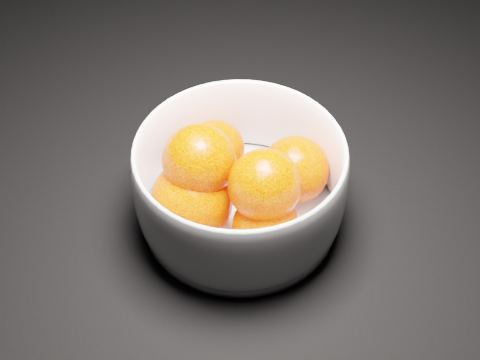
{
  "coord_description": "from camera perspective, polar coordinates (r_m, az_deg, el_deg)",
  "views": [
    {
      "loc": [
        0.18,
        -0.66,
        0.49
      ],
      "look_at": [
        0.19,
        -0.25,
        0.05
      ],
      "focal_mm": 50.0,
      "sensor_mm": 36.0,
      "label": 1
    }
  ],
  "objects": [
    {
      "name": "orange_pile",
      "position": [
        0.59,
        -0.53,
        -0.24
      ],
      "size": [
        0.16,
        0.15,
        0.11
      ],
      "color": "#F73B07",
      "rests_on": "bowl"
    },
    {
      "name": "bowl",
      "position": [
        0.6,
        -0.0,
        -0.31
      ],
      "size": [
        0.19,
        0.19,
        0.09
      ],
      "rotation": [
        0.0,
        0.0,
        0.2
      ],
      "color": "silver",
      "rests_on": "ground"
    },
    {
      "name": "ground",
      "position": [
        0.84,
        -14.15,
        9.78
      ],
      "size": [
        3.0,
        3.0,
        0.0
      ],
      "primitive_type": "cube",
      "color": "black",
      "rests_on": "ground"
    }
  ]
}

